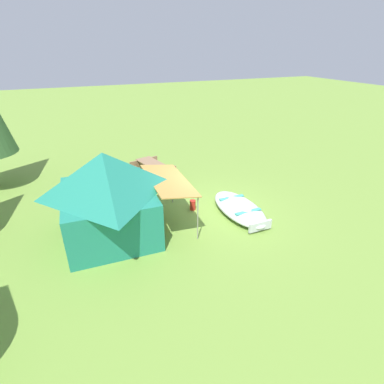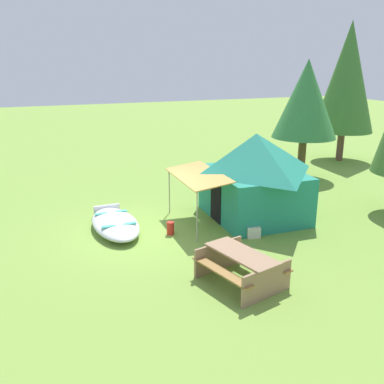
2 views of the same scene
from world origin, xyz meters
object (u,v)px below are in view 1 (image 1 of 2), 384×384
object	(u,v)px
fuel_can	(193,205)
beached_rowboat	(239,208)
cooler_box	(129,205)
canvas_cabin_tent	(108,194)
picnic_table	(153,169)

from	to	relation	value
fuel_can	beached_rowboat	bearing A→B (deg)	-123.00
cooler_box	fuel_can	size ratio (longest dim) A/B	1.54
canvas_cabin_tent	fuel_can	world-z (taller)	canvas_cabin_tent
canvas_cabin_tent	fuel_can	bearing A→B (deg)	-82.36
cooler_box	picnic_table	bearing A→B (deg)	-34.51
picnic_table	cooler_box	bearing A→B (deg)	145.49
beached_rowboat	canvas_cabin_tent	distance (m)	4.58
canvas_cabin_tent	fuel_can	xyz separation A→B (m)	(0.40, -2.97, -1.22)
picnic_table	cooler_box	world-z (taller)	picnic_table
canvas_cabin_tent	fuel_can	size ratio (longest dim) A/B	10.82
beached_rowboat	cooler_box	world-z (taller)	beached_rowboat
cooler_box	fuel_can	distance (m)	2.36
canvas_cabin_tent	picnic_table	world-z (taller)	canvas_cabin_tent
beached_rowboat	cooler_box	distance (m)	4.04
canvas_cabin_tent	fuel_can	distance (m)	3.24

